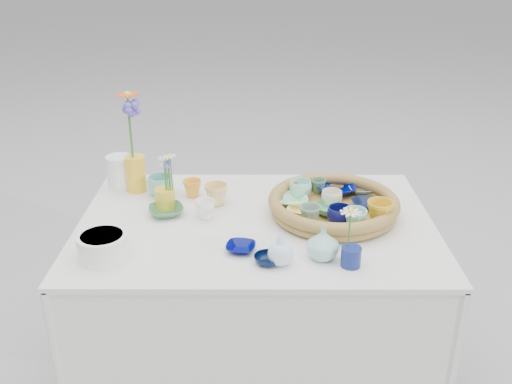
{
  "coord_description": "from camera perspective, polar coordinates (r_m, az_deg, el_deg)",
  "views": [
    {
      "loc": [
        0.0,
        -1.81,
        1.7
      ],
      "look_at": [
        0.0,
        0.02,
        0.87
      ],
      "focal_mm": 40.0,
      "sensor_mm": 36.0,
      "label": 1
    }
  ],
  "objects": [
    {
      "name": "gerbera",
      "position": [
        2.23,
        -12.45,
        6.45
      ],
      "size": [
        0.13,
        0.13,
        0.27
      ],
      "primitive_type": null,
      "rotation": [
        0.0,
        0.0,
        0.36
      ],
      "color": "orange",
      "rests_on": "tall_vase_yellow"
    },
    {
      "name": "loose_ceramic_5",
      "position": [
        2.25,
        -9.5,
        0.61
      ],
      "size": [
        0.11,
        0.11,
        0.08
      ],
      "primitive_type": "imported",
      "rotation": [
        0.0,
        0.0,
        0.06
      ],
      "color": "#77B9B4",
      "rests_on": "display_table"
    },
    {
      "name": "loose_ceramic_4",
      "position": [
        1.85,
        -1.53,
        -5.58
      ],
      "size": [
        0.11,
        0.11,
        0.02
      ],
      "primitive_type": "imported",
      "rotation": [
        0.0,
        0.0,
        -0.17
      ],
      "color": "#000558",
      "rests_on": "display_table"
    },
    {
      "name": "tray_ceramic_4",
      "position": [
        1.97,
        5.41,
        -2.33
      ],
      "size": [
        0.1,
        0.1,
        0.07
      ],
      "primitive_type": "imported",
      "rotation": [
        0.0,
        0.0,
        -0.39
      ],
      "color": "gray",
      "rests_on": "wicker_tray"
    },
    {
      "name": "tray_ceramic_10",
      "position": [
        2.05,
        4.46,
        -1.85
      ],
      "size": [
        0.12,
        0.12,
        0.02
      ],
      "primitive_type": "imported",
      "rotation": [
        0.0,
        0.0,
        -0.4
      ],
      "color": "#FFD469",
      "rests_on": "wicker_tray"
    },
    {
      "name": "daisy_posy",
      "position": [
        2.09,
        -8.91,
        1.96
      ],
      "size": [
        0.09,
        0.09,
        0.13
      ],
      "primitive_type": null,
      "rotation": [
        0.0,
        0.0,
        0.25
      ],
      "color": "white",
      "rests_on": "daisy_cup"
    },
    {
      "name": "bud_vase_paleblue",
      "position": [
        1.75,
        2.49,
        -5.54
      ],
      "size": [
        0.1,
        0.1,
        0.12
      ],
      "primitive_type": null,
      "rotation": [
        0.0,
        0.0,
        0.34
      ],
      "color": "silver",
      "rests_on": "display_table"
    },
    {
      "name": "tall_vase_yellow",
      "position": [
        2.3,
        -11.89,
        1.79
      ],
      "size": [
        0.1,
        0.1,
        0.15
      ],
      "primitive_type": "cylinder",
      "rotation": [
        0.0,
        0.0,
        0.42
      ],
      "color": "yellow",
      "rests_on": "display_table"
    },
    {
      "name": "loose_ceramic_6",
      "position": [
        1.78,
        1.19,
        -6.76
      ],
      "size": [
        0.11,
        0.11,
        0.03
      ],
      "primitive_type": "imported",
      "rotation": [
        0.0,
        0.0,
        -0.32
      ],
      "color": "black",
      "rests_on": "display_table"
    },
    {
      "name": "tray_ceramic_7",
      "position": [
        2.11,
        7.57,
        -0.64
      ],
      "size": [
        0.1,
        0.1,
        0.06
      ],
      "primitive_type": "imported",
      "rotation": [
        0.0,
        0.0,
        0.39
      ],
      "color": "white",
      "rests_on": "wicker_tray"
    },
    {
      "name": "single_daisy",
      "position": [
        1.75,
        9.32,
        -3.7
      ],
      "size": [
        0.09,
        0.09,
        0.13
      ],
      "primitive_type": null,
      "rotation": [
        0.0,
        0.0,
        0.3
      ],
      "color": "white",
      "rests_on": "bud_vase_cobalt"
    },
    {
      "name": "hydrangea",
      "position": [
        2.23,
        -12.47,
        5.72
      ],
      "size": [
        0.09,
        0.09,
        0.27
      ],
      "primitive_type": null,
      "rotation": [
        0.0,
        0.0,
        0.23
      ],
      "color": "#5647B8",
      "rests_on": "tall_vase_yellow"
    },
    {
      "name": "tray_ceramic_1",
      "position": [
        2.13,
        10.99,
        -1.2
      ],
      "size": [
        0.12,
        0.12,
        0.03
      ],
      "primitive_type": "imported",
      "rotation": [
        0.0,
        0.0,
        0.23
      ],
      "color": "black",
      "rests_on": "wicker_tray"
    },
    {
      "name": "tray_ceramic_0",
      "position": [
        2.22,
        7.92,
        0.3
      ],
      "size": [
        0.17,
        0.17,
        0.04
      ],
      "primitive_type": "imported",
      "rotation": [
        0.0,
        0.0,
        0.2
      ],
      "color": "#000859",
      "rests_on": "wicker_tray"
    },
    {
      "name": "tray_ceramic_2",
      "position": [
        2.0,
        12.26,
        -2.05
      ],
      "size": [
        0.12,
        0.12,
        0.09
      ],
      "primitive_type": "imported",
      "rotation": [
        0.0,
        0.0,
        0.4
      ],
      "color": "gold",
      "rests_on": "wicker_tray"
    },
    {
      "name": "bud_vase_cobalt",
      "position": [
        1.78,
        9.48,
        -6.4
      ],
      "size": [
        0.08,
        0.08,
        0.06
      ],
      "primitive_type": "cylinder",
      "rotation": [
        0.0,
        0.0,
        0.24
      ],
      "color": "navy",
      "rests_on": "display_table"
    },
    {
      "name": "loose_ceramic_1",
      "position": [
        2.15,
        -3.99,
        -0.25
      ],
      "size": [
        0.1,
        0.1,
        0.08
      ],
      "primitive_type": "imported",
      "rotation": [
        0.0,
        0.0,
        -0.1
      ],
      "color": "#EEC973",
      "rests_on": "display_table"
    },
    {
      "name": "tray_ceramic_5",
      "position": [
        2.12,
        3.57,
        -0.85
      ],
      "size": [
        0.13,
        0.13,
        0.03
      ],
      "primitive_type": "imported",
      "rotation": [
        0.0,
        0.0,
        0.08
      ],
      "color": "#95EDC0",
      "rests_on": "wicker_tray"
    },
    {
      "name": "wicker_tray",
      "position": [
        2.08,
        7.73,
        -1.33
      ],
      "size": [
        0.47,
        0.47,
        0.08
      ],
      "primitive_type": null,
      "color": "brown",
      "rests_on": "display_table"
    },
    {
      "name": "loose_ceramic_3",
      "position": [
        2.05,
        -5.07,
        -1.74
      ],
      "size": [
        0.09,
        0.09,
        0.07
      ],
      "primitive_type": "imported",
      "rotation": [
        0.0,
        0.0,
        -0.3
      ],
      "color": "white",
      "rests_on": "display_table"
    },
    {
      "name": "fluted_bowl",
      "position": [
        1.86,
        -15.06,
        -5.29
      ],
      "size": [
        0.19,
        0.19,
        0.08
      ],
      "primitive_type": null,
      "rotation": [
        0.0,
        0.0,
        0.26
      ],
      "color": "white",
      "rests_on": "display_table"
    },
    {
      "name": "tray_ceramic_6",
      "position": [
        2.17,
        4.47,
        0.3
      ],
      "size": [
        0.11,
        0.11,
        0.07
      ],
      "primitive_type": "imported",
      "rotation": [
        0.0,
        0.0,
        -0.34
      ],
      "color": "#A6EBD9",
      "rests_on": "wicker_tray"
    },
    {
      "name": "loose_ceramic_0",
      "position": [
        2.23,
        -6.39,
        0.38
      ],
      "size": [
        0.08,
        0.08,
        0.07
      ],
      "primitive_type": "imported",
      "rotation": [
        0.0,
        0.0,
        -0.1
      ],
      "color": "#FFAF33",
      "rests_on": "display_table"
    },
    {
      "name": "bud_vase_seafoam",
      "position": [
        1.8,
        6.7,
        -5.11
      ],
      "size": [
        0.13,
        0.13,
        0.11
      ],
      "primitive_type": "imported",
      "rotation": [
        0.0,
        0.0,
        -0.27
      ],
      "color": "#98CEC9",
      "rests_on": "display_table"
    },
    {
      "name": "tray_ceramic_9",
      "position": [
        1.98,
        8.36,
        -2.41
      ],
      "size": [
        0.12,
        0.12,
        0.07
      ],
      "primitive_type": "imported",
      "rotation": [
        0.0,
        0.0,
        0.42
      ],
      "color": "#0D1053",
      "rests_on": "wicker_tray"
    },
    {
      "name": "white_pitcher",
      "position": [
        2.34,
        -13.48,
        1.94
      ],
      "size": [
        0.14,
        0.1,
        0.13
      ],
      "primitive_type": null,
      "rotation": [
        0.0,
        0.0,
        0.01
      ],
      "color": "white",
      "rests_on": "display_table"
    },
    {
      "name": "loose_ceramic_2",
      "position": [
        2.1,
        -8.97,
        -1.87
      ],
      "size": [
        0.16,
        0.16,
        0.03
      ],
      "primitive_type": "imported",
      "rotation": [
        0.0,
        0.0,
        0.31
      ],
      "color": "#3C7149",
      "rests_on": "display_table"
    },
    {
      "name": "tray_ceramic_8",
      "position": [
        2.25,
        10.53,
        0.29
      ],
      "size": [
        0.1,
        0.1,
        0.03
      ],
      "primitive_type": "imported",
      "rotation": [
        0.0,
        0.0,
        -0.01
      ],
      "color": "#729DCC",
      "rests_on": "wicker_tray"
    },
    {
      "name": "tray_ceramic_12",
      "position": [
        2.22,
        6.27,
        0.6
      ],
      "size": [
        0.08,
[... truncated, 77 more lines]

